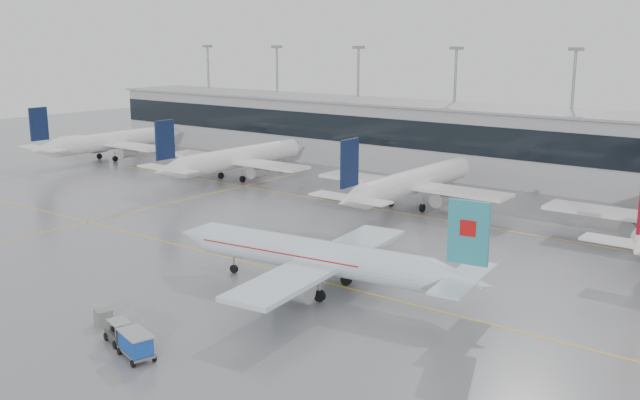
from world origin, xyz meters
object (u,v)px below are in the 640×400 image
Objects in this scene: air_canada_jet at (323,258)px; baggage_tug at (119,335)px; gse_unit at (103,317)px; baggage_cart at (136,343)px.

air_canada_jet is 20.59m from baggage_tug.
air_canada_jet reaches higher than baggage_tug.
gse_unit is at bearing 175.93° from baggage_tug.
baggage_tug is 3.64m from baggage_cart.
gse_unit is (-4.11, 1.51, -0.00)m from baggage_tug.
baggage_cart is at bearing -0.00° from baggage_tug.
gse_unit is at bearing 54.45° from air_canada_jet.
air_canada_jet is at bearing 99.81° from baggage_cart.
air_canada_jet is at bearing 76.95° from gse_unit.
air_canada_jet is at bearing 89.80° from baggage_tug.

